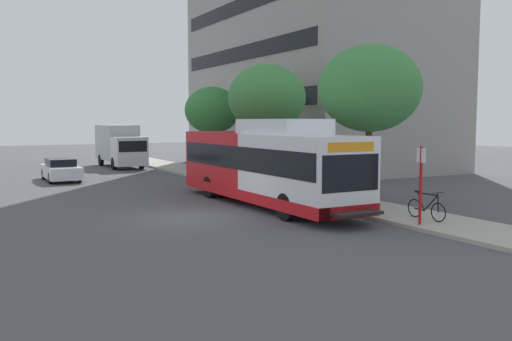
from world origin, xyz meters
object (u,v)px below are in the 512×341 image
(bus_stop_sign_pole, at_px, (421,179))
(bicycle_parked, at_px, (426,208))
(street_tree_near_stop, at_px, (370,89))
(street_tree_far_block, at_px, (212,110))
(street_tree_mid_block, at_px, (267,98))
(box_truck_background, at_px, (120,145))
(transit_bus, at_px, (266,165))
(parked_car_far_lane, at_px, (61,170))

(bus_stop_sign_pole, relative_size, bicycle_parked, 1.48)
(street_tree_near_stop, xyz_separation_m, street_tree_far_block, (0.05, 16.33, -0.64))
(street_tree_mid_block, height_order, box_truck_background, street_tree_mid_block)
(transit_bus, distance_m, bus_stop_sign_pole, 7.16)
(transit_bus, xyz_separation_m, street_tree_mid_block, (3.84, 6.62, 3.15))
(street_tree_near_stop, height_order, street_tree_far_block, street_tree_near_stop)
(transit_bus, relative_size, street_tree_far_block, 2.13)
(transit_bus, height_order, bus_stop_sign_pole, transit_bus)
(bus_stop_sign_pole, bearing_deg, street_tree_near_stop, 68.40)
(transit_bus, bearing_deg, street_tree_near_stop, -25.89)
(box_truck_background, bearing_deg, street_tree_far_block, -62.05)
(street_tree_mid_block, bearing_deg, parked_car_far_lane, 142.16)
(transit_bus, xyz_separation_m, parked_car_far_lane, (-6.00, 14.26, -1.04))
(bicycle_parked, height_order, street_tree_far_block, street_tree_far_block)
(bus_stop_sign_pole, xyz_separation_m, box_truck_background, (-2.26, 29.34, 0.09))
(bus_stop_sign_pole, distance_m, box_truck_background, 29.43)
(street_tree_mid_block, height_order, street_tree_far_block, street_tree_mid_block)
(street_tree_near_stop, distance_m, box_truck_background, 24.95)
(bus_stop_sign_pole, height_order, bicycle_parked, bus_stop_sign_pole)
(parked_car_far_lane, height_order, box_truck_background, box_truck_background)
(parked_car_far_lane, distance_m, box_truck_background, 10.06)
(street_tree_mid_block, distance_m, parked_car_far_lane, 13.14)
(street_tree_far_block, distance_m, parked_car_far_lane, 10.64)
(street_tree_near_stop, bearing_deg, bicycle_parked, -103.91)
(street_tree_near_stop, distance_m, street_tree_mid_block, 8.54)
(bicycle_parked, bearing_deg, bus_stop_sign_pole, -147.20)
(parked_car_far_lane, bearing_deg, bicycle_parked, -66.70)
(street_tree_far_block, height_order, box_truck_background, street_tree_far_block)
(street_tree_far_block, bearing_deg, parked_car_far_lane, -179.14)
(bicycle_parked, relative_size, parked_car_far_lane, 0.39)
(bus_stop_sign_pole, height_order, parked_car_far_lane, bus_stop_sign_pole)
(bus_stop_sign_pole, xyz_separation_m, bicycle_parked, (0.88, 0.56, -1.09))
(street_tree_mid_block, bearing_deg, bicycle_parked, -94.31)
(bus_stop_sign_pole, xyz_separation_m, street_tree_far_block, (2.01, 21.29, 2.65))
(transit_bus, bearing_deg, bus_stop_sign_pole, -73.87)
(bus_stop_sign_pole, bearing_deg, transit_bus, 106.13)
(bicycle_parked, distance_m, street_tree_near_stop, 6.29)
(bicycle_parked, bearing_deg, transit_bus, 114.41)
(street_tree_near_stop, relative_size, parked_car_far_lane, 1.48)
(transit_bus, distance_m, street_tree_far_block, 15.18)
(transit_bus, distance_m, bicycle_parked, 7.03)
(bus_stop_sign_pole, distance_m, street_tree_far_block, 21.54)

